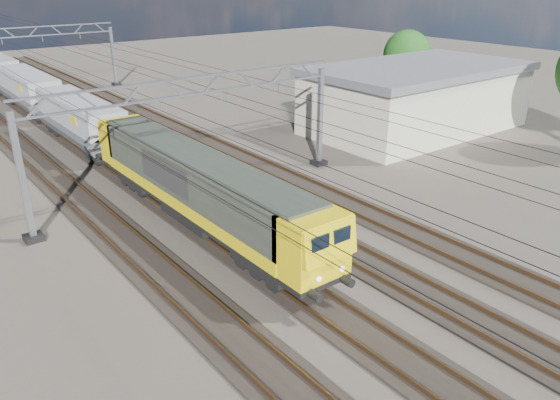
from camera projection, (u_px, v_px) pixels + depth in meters
ground at (237, 218)px, 29.78m from camera, size 160.00×160.00×0.00m
track_outer_west at (133, 249)px, 26.37m from camera, size 2.60×140.00×0.30m
track_loco at (205, 227)px, 28.62m from camera, size 2.60×140.00×0.30m
track_inner_east at (266, 208)px, 30.88m from camera, size 2.60×140.00×0.30m
track_outer_east at (319, 192)px, 33.13m from camera, size 2.60×140.00×0.30m
catenary_gantry_mid at (196, 133)px, 31.18m from camera, size 19.90×0.90×7.11m
catenary_gantry_far at (26, 59)px, 57.44m from camera, size 19.90×0.90×7.11m
overhead_wires at (162, 90)px, 33.38m from camera, size 12.03×140.00×0.53m
locomotive at (197, 184)px, 28.13m from camera, size 2.76×21.10×3.62m
hopper_wagon_lead at (80, 118)px, 41.08m from camera, size 3.38×13.00×3.25m
hopper_wagon_mid at (28, 88)px, 51.44m from camera, size 3.38×13.00×3.25m
industrial_shed at (416, 97)px, 45.48m from camera, size 18.60×10.60×5.40m
tree_far at (410, 56)px, 55.15m from camera, size 5.25×4.85×7.09m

